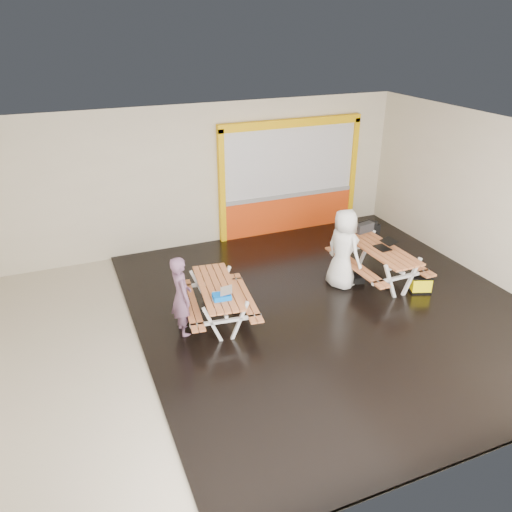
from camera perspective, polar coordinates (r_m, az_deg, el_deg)
name	(u,v)px	position (r m, az deg, el deg)	size (l,w,h in m)	color
room	(275,238)	(8.82, 2.23, 2.05)	(10.02, 8.02, 3.52)	beige
deck	(331,308)	(10.15, 8.53, -5.84)	(7.50, 7.98, 0.05)	black
kiosk	(290,180)	(13.15, 3.88, 8.64)	(3.88, 0.16, 3.00)	#E54410
picnic_table_left	(218,295)	(9.41, -4.37, -4.40)	(1.49, 2.02, 0.75)	#CF7742
picnic_table_right	(379,255)	(11.08, 13.78, 0.07)	(1.46, 2.11, 0.83)	#CF7742
person_left	(181,296)	(9.01, -8.50, -4.55)	(0.56, 0.37, 1.54)	#6C4A66
person_right	(343,250)	(10.63, 9.93, 0.73)	(0.86, 0.56, 1.76)	white
laptop_left	(221,294)	(8.97, -3.97, -4.34)	(0.44, 0.42, 0.15)	silver
laptop_right	(385,245)	(10.97, 14.45, 1.17)	(0.41, 0.37, 0.17)	black
blue_pouch	(222,296)	(8.91, -3.93, -4.62)	(0.31, 0.22, 0.09)	blue
toolbox	(364,227)	(11.69, 12.15, 3.23)	(0.49, 0.31, 0.26)	black
backpack	(373,231)	(11.97, 13.18, 2.77)	(0.29, 0.19, 0.47)	black
dark_case	(354,278)	(11.11, 11.11, -2.53)	(0.39, 0.29, 0.15)	black
fluke_bag	(421,284)	(11.02, 18.25, -3.06)	(0.49, 0.40, 0.36)	black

